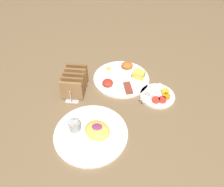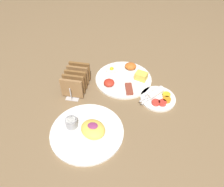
# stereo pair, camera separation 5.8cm
# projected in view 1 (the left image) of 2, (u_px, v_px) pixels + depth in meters

# --- Properties ---
(ground_plane) EXTENTS (3.00, 3.00, 0.00)m
(ground_plane) POSITION_uv_depth(u_px,v_px,m) (109.00, 101.00, 1.00)
(ground_plane) COLOR brown
(plate_breakfast) EXTENTS (0.28, 0.28, 0.05)m
(plate_breakfast) POSITION_uv_depth(u_px,v_px,m) (122.00, 77.00, 1.10)
(plate_breakfast) COLOR white
(plate_breakfast) RESTS_ON ground_plane
(plate_condiments) EXTENTS (0.16, 0.16, 0.04)m
(plate_condiments) POSITION_uv_depth(u_px,v_px,m) (157.00, 95.00, 1.01)
(plate_condiments) COLOR white
(plate_condiments) RESTS_ON ground_plane
(plate_foreground) EXTENTS (0.29, 0.29, 0.06)m
(plate_foreground) POSITION_uv_depth(u_px,v_px,m) (91.00, 132.00, 0.86)
(plate_foreground) COLOR white
(plate_foreground) RESTS_ON ground_plane
(toast_rack) EXTENTS (0.10, 0.18, 0.10)m
(toast_rack) POSITION_uv_depth(u_px,v_px,m) (75.00, 82.00, 1.01)
(toast_rack) COLOR #B7B7BC
(toast_rack) RESTS_ON ground_plane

